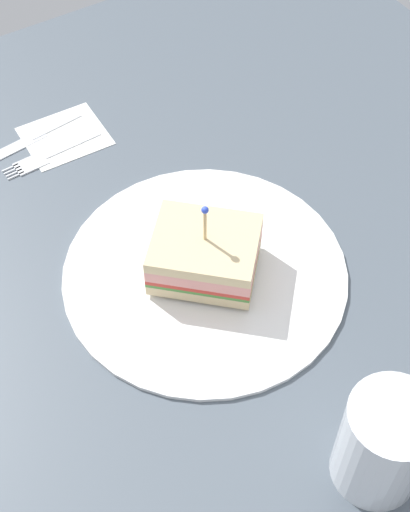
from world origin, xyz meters
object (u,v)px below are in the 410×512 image
(plate, at_px, (205,271))
(drink_glass, at_px, (383,446))
(fork, at_px, (42,158))
(knife, at_px, (32,138))
(napkin, at_px, (65,136))
(sandwich_half_center, at_px, (206,253))

(plate, height_order, drink_glass, drink_glass)
(drink_glass, relative_size, fork, 0.83)
(fork, height_order, knife, same)
(plate, bearing_deg, drink_glass, 2.77)
(napkin, distance_m, fork, 0.04)
(plate, xyz_separation_m, napkin, (-0.26, -0.03, -0.00))
(sandwich_half_center, distance_m, knife, 0.28)
(sandwich_half_center, bearing_deg, knife, -165.62)
(drink_glass, distance_m, napkin, 0.51)
(drink_glass, height_order, napkin, drink_glass)
(plate, distance_m, napkin, 0.26)
(knife, bearing_deg, fork, -4.86)
(sandwich_half_center, height_order, knife, sandwich_half_center)
(napkin, bearing_deg, drink_glass, 5.16)
(plate, relative_size, fork, 2.34)
(fork, relative_size, knife, 1.01)
(drink_glass, height_order, fork, drink_glass)
(knife, bearing_deg, sandwich_half_center, 14.38)
(sandwich_half_center, bearing_deg, fork, -162.79)
(drink_glass, xyz_separation_m, napkin, (-0.50, -0.05, -0.05))
(plate, relative_size, drink_glass, 2.83)
(knife, bearing_deg, drink_glass, 8.77)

